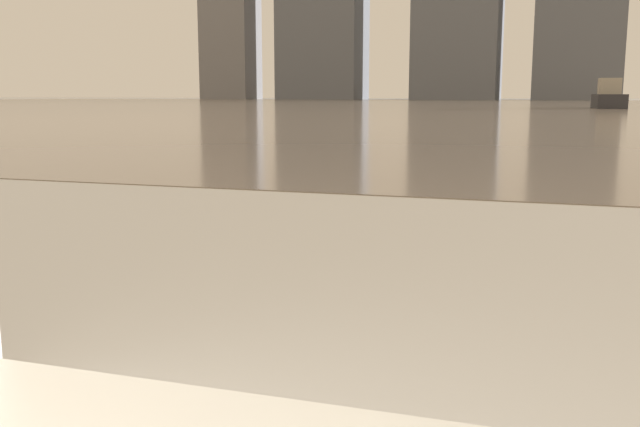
# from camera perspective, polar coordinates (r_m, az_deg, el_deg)

# --- Properties ---
(harbor_water) EXTENTS (180.00, 110.00, 0.01)m
(harbor_water) POSITION_cam_1_polar(r_m,az_deg,el_deg) (61.97, 17.44, 8.21)
(harbor_water) COLOR gray
(harbor_water) RESTS_ON ground_plane
(harbor_boat_1) EXTENTS (2.07, 5.54, 2.05)m
(harbor_boat_1) POSITION_cam_1_polar(r_m,az_deg,el_deg) (53.79, 22.10, 8.59)
(harbor_boat_1) COLOR #2D2D33
(harbor_boat_1) RESTS_ON harbor_water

